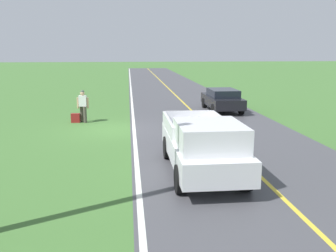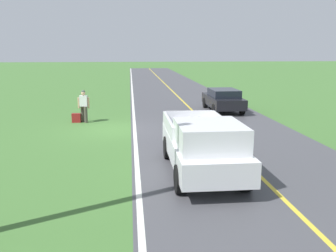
{
  "view_description": "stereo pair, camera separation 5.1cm",
  "coord_description": "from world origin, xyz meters",
  "px_view_note": "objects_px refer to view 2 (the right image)",
  "views": [
    {
      "loc": [
        -0.68,
        17.63,
        3.86
      ],
      "look_at": [
        -1.87,
        6.62,
        1.53
      ],
      "focal_mm": 39.11,
      "sensor_mm": 36.0,
      "label": 1
    },
    {
      "loc": [
        -0.73,
        17.63,
        3.86
      ],
      "look_at": [
        -1.87,
        6.62,
        1.53
      ],
      "focal_mm": 39.11,
      "sensor_mm": 36.0,
      "label": 2
    }
  ],
  "objects_px": {
    "hitchhiker_walking": "(84,104)",
    "pickup_truck_passing": "(203,145)",
    "suitcase_carried": "(76,118)",
    "sedan_near_oncoming": "(223,99)"
  },
  "relations": [
    {
      "from": "hitchhiker_walking",
      "to": "suitcase_carried",
      "type": "height_order",
      "value": "hitchhiker_walking"
    },
    {
      "from": "pickup_truck_passing",
      "to": "sedan_near_oncoming",
      "type": "distance_m",
      "value": 12.35
    },
    {
      "from": "sedan_near_oncoming",
      "to": "suitcase_carried",
      "type": "bearing_deg",
      "value": 18.11
    },
    {
      "from": "hitchhiker_walking",
      "to": "pickup_truck_passing",
      "type": "relative_size",
      "value": 0.32
    },
    {
      "from": "hitchhiker_walking",
      "to": "pickup_truck_passing",
      "type": "xyz_separation_m",
      "value": [
        -4.71,
        8.99,
        -0.01
      ]
    },
    {
      "from": "suitcase_carried",
      "to": "hitchhiker_walking",
      "type": "bearing_deg",
      "value": 100.86
    },
    {
      "from": "hitchhiker_walking",
      "to": "sedan_near_oncoming",
      "type": "height_order",
      "value": "hitchhiker_walking"
    },
    {
      "from": "suitcase_carried",
      "to": "sedan_near_oncoming",
      "type": "distance_m",
      "value": 9.24
    },
    {
      "from": "sedan_near_oncoming",
      "to": "pickup_truck_passing",
      "type": "bearing_deg",
      "value": 72.88
    },
    {
      "from": "pickup_truck_passing",
      "to": "sedan_near_oncoming",
      "type": "xyz_separation_m",
      "value": [
        -3.64,
        -11.81,
        -0.21
      ]
    }
  ]
}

